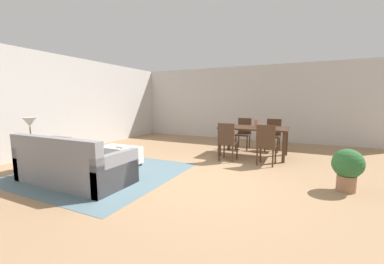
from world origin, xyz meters
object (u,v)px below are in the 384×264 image
(book_on_ottoman, at_px, (123,147))
(dining_chair_near_right, at_px, (266,143))
(couch, at_px, (73,166))
(dining_table, at_px, (254,130))
(table_lamp, at_px, (30,123))
(potted_plant, at_px, (348,167))
(side_table, at_px, (32,149))
(dining_chair_near_left, at_px, (227,140))
(vase_centerpiece, at_px, (256,123))
(dining_chair_far_left, at_px, (244,132))
(ottoman_table, at_px, (120,155))
(dining_chair_far_right, at_px, (273,133))

(book_on_ottoman, bearing_deg, dining_chair_near_right, 27.02)
(couch, relative_size, dining_table, 1.22)
(table_lamp, distance_m, potted_plant, 5.88)
(side_table, relative_size, dining_table, 0.35)
(dining_chair_near_left, xyz_separation_m, potted_plant, (2.30, -1.03, -0.12))
(dining_chair_near_right, relative_size, vase_centerpiece, 4.41)
(couch, bearing_deg, side_table, 175.42)
(dining_chair_near_left, relative_size, book_on_ottoman, 3.54)
(dining_table, bearing_deg, table_lamp, -138.63)
(vase_centerpiece, bearing_deg, dining_table, -169.21)
(potted_plant, bearing_deg, couch, -159.78)
(dining_chair_far_left, bearing_deg, dining_chair_near_right, -62.02)
(couch, xyz_separation_m, dining_chair_far_left, (2.03, 4.30, 0.22))
(ottoman_table, height_order, dining_chair_far_right, dining_chair_far_right)
(couch, height_order, book_on_ottoman, couch)
(dining_table, relative_size, book_on_ottoman, 6.51)
(ottoman_table, xyz_separation_m, dining_chair_near_left, (2.04, 1.42, 0.28))
(table_lamp, bearing_deg, side_table, 90.00)
(side_table, relative_size, dining_chair_near_left, 0.64)
(dining_chair_far_right, bearing_deg, dining_chair_near_left, -116.20)
(ottoman_table, height_order, dining_chair_far_left, dining_chair_far_left)
(dining_chair_near_left, xyz_separation_m, book_on_ottoman, (-1.91, -1.44, -0.07))
(dining_chair_far_left, bearing_deg, ottoman_table, -123.50)
(book_on_ottoman, bearing_deg, dining_chair_far_left, 58.44)
(book_on_ottoman, bearing_deg, vase_centerpiece, 43.52)
(side_table, relative_size, vase_centerpiece, 2.80)
(dining_chair_far_left, xyz_separation_m, vase_centerpiece, (0.50, -0.82, 0.34))
(couch, height_order, side_table, couch)
(dining_chair_near_left, relative_size, potted_plant, 1.34)
(ottoman_table, xyz_separation_m, dining_chair_far_left, (2.04, 3.09, 0.28))
(side_table, height_order, dining_chair_near_left, dining_chair_near_left)
(dining_table, distance_m, dining_chair_far_right, 0.98)
(ottoman_table, height_order, dining_chair_near_right, dining_chair_near_right)
(side_table, bearing_deg, book_on_ottoman, 36.49)
(side_table, xyz_separation_m, dining_chair_near_right, (4.26, 2.51, 0.06))
(side_table, xyz_separation_m, book_on_ottoman, (1.45, 1.07, -0.02))
(ottoman_table, distance_m, dining_chair_far_right, 4.28)
(ottoman_table, bearing_deg, couch, -89.33)
(ottoman_table, height_order, dining_chair_near_left, dining_chair_near_left)
(ottoman_table, bearing_deg, vase_centerpiece, 41.67)
(couch, bearing_deg, vase_centerpiece, 53.91)
(ottoman_table, bearing_deg, table_lamp, -140.17)
(couch, bearing_deg, dining_table, 54.42)
(side_table, relative_size, dining_chair_near_right, 0.64)
(dining_chair_near_right, height_order, vase_centerpiece, vase_centerpiece)
(dining_table, height_order, vase_centerpiece, vase_centerpiece)
(side_table, distance_m, dining_chair_far_right, 5.98)
(ottoman_table, bearing_deg, potted_plant, 5.05)
(side_table, bearing_deg, dining_chair_far_right, 45.23)
(potted_plant, bearing_deg, book_on_ottoman, -174.40)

